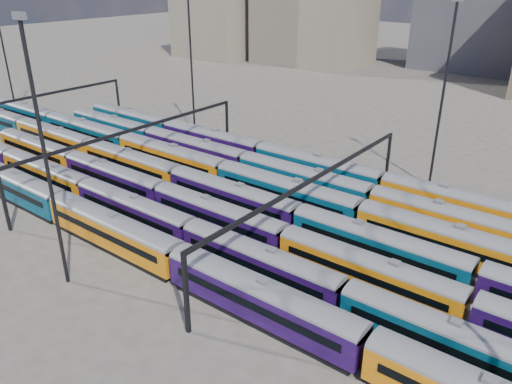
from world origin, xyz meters
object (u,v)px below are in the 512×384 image
Objects in this scene: rake_0 at (261,296)px; mast_2 at (44,150)px; rake_2 at (285,238)px; rake_1 at (259,259)px.

mast_2 reaches higher than rake_0.
rake_2 is at bearing 113.43° from rake_0.
rake_0 is 23.23m from mast_2.
mast_2 is (-19.02, -7.00, 11.34)m from rake_0.
mast_2 is at bearing -130.83° from rake_2.
rake_1 is at bearing 128.54° from rake_0.
mast_2 is at bearing -141.42° from rake_1.
rake_1 is 5.18× the size of mast_2.
rake_0 reaches higher than rake_1.
mast_2 reaches higher than rake_2.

